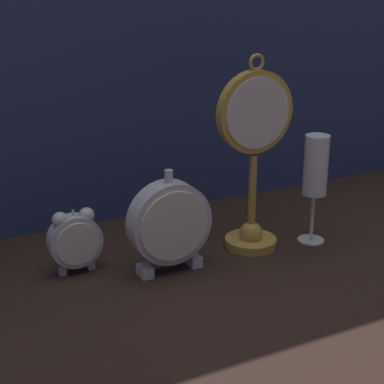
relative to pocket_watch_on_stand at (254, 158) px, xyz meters
name	(u,v)px	position (x,y,z in m)	size (l,w,h in m)	color
ground_plane	(214,278)	(-0.12, -0.08, -0.17)	(4.00, 4.00, 0.00)	black
fabric_backdrop_drape	(133,36)	(-0.12, 0.25, 0.19)	(1.68, 0.01, 0.72)	navy
pocket_watch_on_stand	(254,158)	(0.00, 0.00, 0.00)	(0.14, 0.09, 0.35)	gold
alarm_clock_twin_bell	(75,238)	(-0.32, 0.05, -0.11)	(0.09, 0.03, 0.11)	silver
mantel_clock_silver	(170,223)	(-0.17, -0.02, -0.08)	(0.14, 0.04, 0.18)	silver
champagne_flute	(315,172)	(0.11, -0.03, -0.03)	(0.05, 0.05, 0.20)	silver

